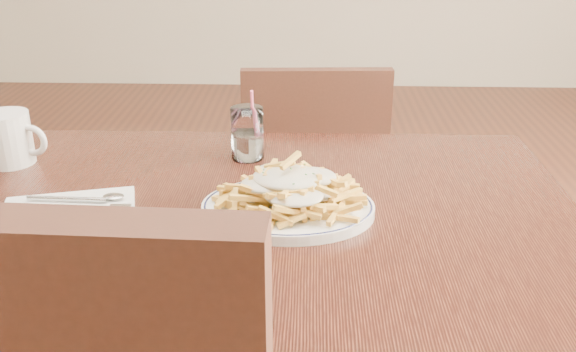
{
  "coord_description": "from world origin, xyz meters",
  "views": [
    {
      "loc": [
        0.13,
        -0.98,
        1.24
      ],
      "look_at": [
        0.1,
        -0.01,
        0.82
      ],
      "focal_mm": 40.0,
      "sensor_mm": 36.0,
      "label": 1
    }
  ],
  "objects_px": {
    "table": "(234,251)",
    "fries_plate": "(288,208)",
    "water_glass": "(247,137)",
    "coffee_mug": "(9,139)",
    "loaded_fries": "(288,184)",
    "chair_far": "(313,185)"
  },
  "relations": [
    {
      "from": "fries_plate",
      "to": "chair_far",
      "type": "bearing_deg",
      "value": 86.31
    },
    {
      "from": "table",
      "to": "water_glass",
      "type": "xyz_separation_m",
      "value": [
        0.0,
        0.24,
        0.13
      ]
    },
    {
      "from": "table",
      "to": "fries_plate",
      "type": "distance_m",
      "value": 0.13
    },
    {
      "from": "fries_plate",
      "to": "water_glass",
      "type": "bearing_deg",
      "value": 110.01
    },
    {
      "from": "table",
      "to": "coffee_mug",
      "type": "bearing_deg",
      "value": 156.83
    },
    {
      "from": "chair_far",
      "to": "fries_plate",
      "type": "distance_m",
      "value": 0.78
    },
    {
      "from": "loaded_fries",
      "to": "chair_far",
      "type": "bearing_deg",
      "value": 86.31
    },
    {
      "from": "chair_far",
      "to": "fries_plate",
      "type": "height_order",
      "value": "chair_far"
    },
    {
      "from": "fries_plate",
      "to": "coffee_mug",
      "type": "distance_m",
      "value": 0.6
    },
    {
      "from": "fries_plate",
      "to": "water_glass",
      "type": "xyz_separation_m",
      "value": [
        -0.09,
        0.25,
        0.04
      ]
    },
    {
      "from": "loaded_fries",
      "to": "water_glass",
      "type": "distance_m",
      "value": 0.27
    },
    {
      "from": "loaded_fries",
      "to": "coffee_mug",
      "type": "bearing_deg",
      "value": 159.9
    },
    {
      "from": "fries_plate",
      "to": "loaded_fries",
      "type": "xyz_separation_m",
      "value": [
        0.0,
        0.0,
        0.05
      ]
    },
    {
      "from": "table",
      "to": "fries_plate",
      "type": "bearing_deg",
      "value": -3.63
    },
    {
      "from": "loaded_fries",
      "to": "coffee_mug",
      "type": "xyz_separation_m",
      "value": [
        -0.56,
        0.21,
        -0.0
      ]
    },
    {
      "from": "chair_far",
      "to": "loaded_fries",
      "type": "distance_m",
      "value": 0.79
    },
    {
      "from": "table",
      "to": "fries_plate",
      "type": "height_order",
      "value": "fries_plate"
    },
    {
      "from": "loaded_fries",
      "to": "water_glass",
      "type": "relative_size",
      "value": 1.76
    },
    {
      "from": "water_glass",
      "to": "coffee_mug",
      "type": "distance_m",
      "value": 0.47
    },
    {
      "from": "table",
      "to": "loaded_fries",
      "type": "distance_m",
      "value": 0.16
    },
    {
      "from": "fries_plate",
      "to": "loaded_fries",
      "type": "relative_size",
      "value": 1.39
    },
    {
      "from": "chair_far",
      "to": "fries_plate",
      "type": "xyz_separation_m",
      "value": [
        -0.05,
        -0.72,
        0.28
      ]
    }
  ]
}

